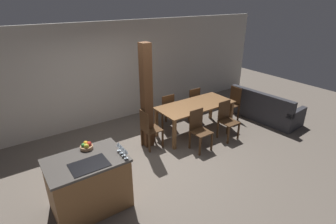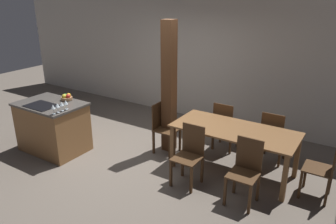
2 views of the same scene
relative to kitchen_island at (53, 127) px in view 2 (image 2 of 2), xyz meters
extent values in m
plane|color=#665B51|center=(1.48, 0.53, -0.47)|extent=(16.00, 16.00, 0.00)
cube|color=beige|center=(1.48, 3.00, 0.88)|extent=(11.20, 0.08, 2.70)
cube|color=olive|center=(0.00, 0.00, -0.02)|extent=(1.18, 0.80, 0.89)
cube|color=#4C4742|center=(0.00, 0.00, 0.44)|extent=(1.22, 0.84, 0.04)
cube|color=black|center=(0.00, -0.18, 0.47)|extent=(0.56, 0.40, 0.01)
cylinder|color=#99704C|center=(0.12, 0.29, 0.50)|extent=(0.21, 0.21, 0.05)
sphere|color=red|center=(0.17, 0.28, 0.55)|extent=(0.08, 0.08, 0.08)
sphere|color=gold|center=(0.13, 0.33, 0.55)|extent=(0.08, 0.08, 0.08)
sphere|color=#3D8E38|center=(0.08, 0.30, 0.54)|extent=(0.07, 0.07, 0.07)
sphere|color=yellow|center=(0.11, 0.24, 0.55)|extent=(0.08, 0.08, 0.08)
cylinder|color=silver|center=(0.53, -0.34, 0.48)|extent=(0.06, 0.06, 0.00)
cylinder|color=silver|center=(0.53, -0.34, 0.52)|extent=(0.01, 0.01, 0.09)
cone|color=silver|center=(0.53, -0.34, 0.60)|extent=(0.07, 0.07, 0.07)
cylinder|color=silver|center=(0.53, -0.26, 0.48)|extent=(0.06, 0.06, 0.00)
cylinder|color=silver|center=(0.53, -0.26, 0.52)|extent=(0.01, 0.01, 0.09)
cone|color=silver|center=(0.53, -0.26, 0.60)|extent=(0.07, 0.07, 0.07)
cylinder|color=silver|center=(0.53, -0.17, 0.48)|extent=(0.06, 0.06, 0.00)
cylinder|color=silver|center=(0.53, -0.17, 0.52)|extent=(0.01, 0.01, 0.09)
cone|color=silver|center=(0.53, -0.17, 0.60)|extent=(0.07, 0.07, 0.07)
cylinder|color=silver|center=(0.53, -0.08, 0.48)|extent=(0.06, 0.06, 0.00)
cylinder|color=silver|center=(0.53, -0.08, 0.52)|extent=(0.01, 0.01, 0.09)
cone|color=silver|center=(0.53, -0.08, 0.60)|extent=(0.07, 0.07, 0.07)
cube|color=brown|center=(3.14, 1.05, 0.29)|extent=(1.99, 0.89, 0.03)
cube|color=brown|center=(2.22, 0.67, -0.10)|extent=(0.07, 0.07, 0.75)
cube|color=brown|center=(4.07, 0.67, -0.10)|extent=(0.07, 0.07, 0.75)
cube|color=brown|center=(2.22, 1.43, -0.10)|extent=(0.07, 0.07, 0.75)
cube|color=brown|center=(4.07, 1.43, -0.10)|extent=(0.07, 0.07, 0.75)
cube|color=#472D19|center=(2.70, 0.31, -0.01)|extent=(0.40, 0.40, 0.02)
cube|color=#472D19|center=(2.70, 0.50, 0.23)|extent=(0.38, 0.02, 0.48)
cube|color=#472D19|center=(2.52, 0.13, -0.25)|extent=(0.04, 0.04, 0.45)
cube|color=#472D19|center=(2.87, 0.13, -0.25)|extent=(0.04, 0.04, 0.45)
cube|color=#472D19|center=(2.52, 0.49, -0.25)|extent=(0.04, 0.04, 0.45)
cube|color=#472D19|center=(2.87, 0.49, -0.25)|extent=(0.04, 0.04, 0.45)
cube|color=#472D19|center=(3.59, 0.31, -0.01)|extent=(0.40, 0.40, 0.02)
cube|color=#472D19|center=(3.59, 0.50, 0.23)|extent=(0.38, 0.02, 0.48)
cube|color=#472D19|center=(3.41, 0.13, -0.25)|extent=(0.04, 0.04, 0.45)
cube|color=#472D19|center=(3.77, 0.13, -0.25)|extent=(0.04, 0.04, 0.45)
cube|color=#472D19|center=(3.41, 0.49, -0.25)|extent=(0.04, 0.04, 0.45)
cube|color=#472D19|center=(3.77, 0.49, -0.25)|extent=(0.04, 0.04, 0.45)
cube|color=#472D19|center=(2.70, 1.80, -0.01)|extent=(0.40, 0.40, 0.02)
cube|color=#472D19|center=(2.70, 1.61, 0.23)|extent=(0.38, 0.02, 0.48)
cube|color=#472D19|center=(2.87, 1.98, -0.25)|extent=(0.04, 0.04, 0.45)
cube|color=#472D19|center=(2.52, 1.98, -0.25)|extent=(0.04, 0.04, 0.45)
cube|color=#472D19|center=(2.87, 1.62, -0.25)|extent=(0.04, 0.04, 0.45)
cube|color=#472D19|center=(2.52, 1.62, -0.25)|extent=(0.04, 0.04, 0.45)
cube|color=#472D19|center=(3.59, 1.80, -0.01)|extent=(0.40, 0.40, 0.02)
cube|color=#472D19|center=(3.59, 1.61, 0.23)|extent=(0.38, 0.02, 0.48)
cube|color=#472D19|center=(3.77, 1.98, -0.25)|extent=(0.04, 0.04, 0.45)
cube|color=#472D19|center=(3.41, 1.98, -0.25)|extent=(0.04, 0.04, 0.45)
cube|color=#472D19|center=(3.77, 1.62, -0.25)|extent=(0.04, 0.04, 0.45)
cube|color=#472D19|center=(3.41, 1.62, -0.25)|extent=(0.04, 0.04, 0.45)
cube|color=#472D19|center=(1.85, 1.05, -0.01)|extent=(0.40, 0.40, 0.02)
cube|color=#472D19|center=(1.66, 1.05, 0.23)|extent=(0.02, 0.38, 0.48)
cube|color=#472D19|center=(2.03, 0.88, -0.25)|extent=(0.04, 0.04, 0.45)
cube|color=#472D19|center=(2.03, 1.23, -0.25)|extent=(0.04, 0.04, 0.45)
cube|color=#472D19|center=(1.67, 0.88, -0.25)|extent=(0.04, 0.04, 0.45)
cube|color=#472D19|center=(1.67, 1.23, -0.25)|extent=(0.04, 0.04, 0.45)
cube|color=#472D19|center=(4.44, 1.05, -0.01)|extent=(0.40, 0.40, 0.02)
cube|color=#472D19|center=(4.63, 1.05, 0.23)|extent=(0.02, 0.38, 0.48)
cube|color=#472D19|center=(4.26, 1.23, -0.25)|extent=(0.04, 0.04, 0.45)
cube|color=#472D19|center=(4.26, 0.88, -0.25)|extent=(0.04, 0.04, 0.45)
cube|color=#472D19|center=(4.61, 1.23, -0.25)|extent=(0.04, 0.04, 0.45)
cube|color=#472D19|center=(4.61, 0.88, -0.25)|extent=(0.04, 0.04, 0.45)
cube|color=#4C2D19|center=(1.81, 1.18, 0.73)|extent=(0.21, 0.21, 2.40)
camera|label=1|loc=(-0.90, -3.54, 2.78)|focal=28.00mm
camera|label=2|loc=(4.84, -3.57, 2.40)|focal=35.00mm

